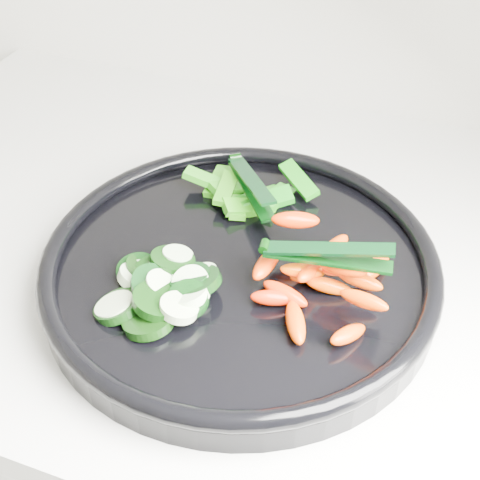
% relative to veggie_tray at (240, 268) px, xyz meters
% --- Properties ---
extents(veggie_tray, '(0.44, 0.44, 0.04)m').
position_rel_veggie_tray_xyz_m(veggie_tray, '(0.00, 0.00, 0.00)').
color(veggie_tray, black).
rests_on(veggie_tray, counter).
extents(cucumber_pile, '(0.12, 0.13, 0.04)m').
position_rel_veggie_tray_xyz_m(cucumber_pile, '(-0.05, -0.06, 0.01)').
color(cucumber_pile, black).
rests_on(cucumber_pile, veggie_tray).
extents(carrot_pile, '(0.13, 0.15, 0.05)m').
position_rel_veggie_tray_xyz_m(carrot_pile, '(0.08, -0.01, 0.02)').
color(carrot_pile, '#F04300').
rests_on(carrot_pile, veggie_tray).
extents(pepper_pile, '(0.14, 0.10, 0.04)m').
position_rel_veggie_tray_xyz_m(pepper_pile, '(-0.03, 0.10, 0.01)').
color(pepper_pile, '#206109').
rests_on(pepper_pile, veggie_tray).
extents(tong_carrot, '(0.11, 0.03, 0.02)m').
position_rel_veggie_tray_xyz_m(tong_carrot, '(0.08, -0.01, 0.05)').
color(tong_carrot, black).
rests_on(tong_carrot, carrot_pile).
extents(tong_pepper, '(0.08, 0.10, 0.02)m').
position_rel_veggie_tray_xyz_m(tong_pepper, '(-0.02, 0.09, 0.03)').
color(tong_pepper, black).
rests_on(tong_pepper, pepper_pile).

